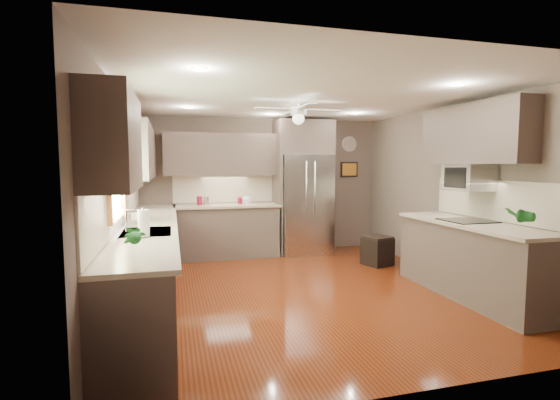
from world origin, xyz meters
name	(u,v)px	position (x,y,z in m)	size (l,w,h in m)	color
floor	(305,290)	(0.00, 0.00, 0.00)	(5.00, 5.00, 0.00)	#471C09
ceiling	(306,97)	(0.00, 0.00, 2.50)	(5.00, 5.00, 0.00)	white
wall_back	(263,186)	(0.00, 2.50, 1.25)	(4.50, 4.50, 0.00)	brown
wall_front	(419,221)	(0.00, -2.50, 1.25)	(4.50, 4.50, 0.00)	brown
wall_left	(119,199)	(-2.25, 0.00, 1.25)	(5.00, 5.00, 0.00)	brown
wall_right	(454,192)	(2.25, 0.00, 1.25)	(5.00, 5.00, 0.00)	brown
canister_a	(200,201)	(-1.20, 2.21, 1.02)	(0.10, 0.10, 0.15)	maroon
canister_b	(206,201)	(-1.08, 2.20, 1.01)	(0.09, 0.09, 0.15)	silver
canister_d	(240,201)	(-0.49, 2.22, 1.00)	(0.08, 0.08, 0.12)	maroon
soap_bottle	(136,216)	(-2.08, 0.12, 1.03)	(0.08, 0.09, 0.19)	white
potted_plant_left	(134,236)	(-1.95, -1.68, 1.10)	(0.17, 0.11, 0.31)	#18541E
potted_plant_right	(518,215)	(1.91, -1.46, 1.10)	(0.18, 0.15, 0.33)	#18541E
bowl	(245,202)	(-0.39, 2.24, 0.97)	(0.21, 0.21, 0.05)	beige
left_run	(149,260)	(-1.95, 0.15, 0.48)	(0.65, 4.70, 1.45)	#50403A
back_run	(227,230)	(-0.72, 2.20, 0.48)	(1.85, 0.65, 1.45)	#50403A
uppers	(239,148)	(-0.74, 0.71, 1.87)	(4.50, 4.70, 0.95)	#50403A
window	(115,174)	(-2.22, -0.50, 1.55)	(0.05, 1.12, 0.92)	#BFF2B2
sink	(146,235)	(-1.93, -0.50, 0.91)	(0.50, 0.70, 0.32)	silver
refrigerator	(304,189)	(0.70, 2.16, 1.19)	(1.06, 0.75, 2.45)	silver
right_run	(473,258)	(1.93, -0.80, 0.48)	(0.70, 2.20, 1.45)	#50403A
microwave	(469,178)	(2.03, -0.55, 1.48)	(0.43, 0.55, 0.34)	silver
ceiling_fan	(298,113)	(0.00, 0.30, 2.33)	(1.18, 1.18, 0.32)	white
recessed_lights	(293,102)	(-0.04, 0.40, 2.49)	(2.84, 3.14, 0.01)	white
wall_clock	(349,144)	(1.75, 2.48, 2.05)	(0.30, 0.03, 0.30)	white
framed_print	(349,169)	(1.75, 2.48, 1.55)	(0.36, 0.03, 0.30)	black
stool	(377,251)	(1.57, 0.95, 0.24)	(0.49, 0.49, 0.47)	black
paper_towel	(144,223)	(-1.93, -0.85, 1.08)	(0.11, 0.11, 0.28)	white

